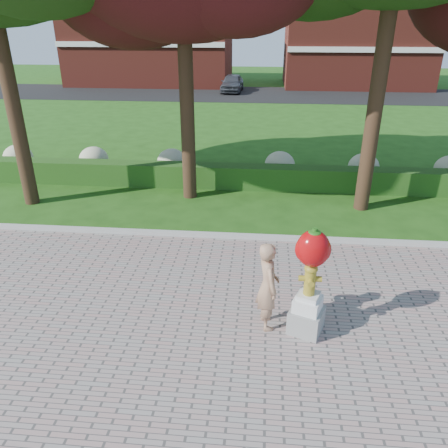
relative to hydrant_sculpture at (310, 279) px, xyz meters
The scene contains 10 objects.
ground 1.90m from the hydrant_sculpture, 151.38° to the left, with size 100.00×100.00×0.00m, color #1F4812.
curb 4.09m from the hydrant_sculpture, 109.38° to the left, with size 40.00×0.18×0.15m, color #ADADA5.
lawn_hedge 7.86m from the hydrant_sculpture, 99.61° to the left, with size 24.00×0.70×0.80m, color #194413.
hydrangea_row 8.77m from the hydrant_sculpture, 94.82° to the left, with size 20.10×1.10×0.99m.
street 28.77m from the hydrant_sculpture, 92.60° to the left, with size 50.00×8.00×0.02m, color black.
building_left 36.58m from the hydrant_sculpture, 108.04° to the left, with size 14.00×8.00×7.00m, color maroon.
building_right 35.41m from the hydrant_sculpture, 79.08° to the left, with size 12.00×8.00×6.40m, color maroon.
hydrant_sculpture is the anchor object (origin of this frame).
woman 0.79m from the hydrant_sculpture, behind, with size 0.64×0.42×1.76m, color #A87E60.
parked_car 30.01m from the hydrant_sculpture, 96.96° to the left, with size 1.62×4.02×1.37m, color #414249.
Camera 1 is at (0.38, -7.46, 5.39)m, focal length 35.00 mm.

